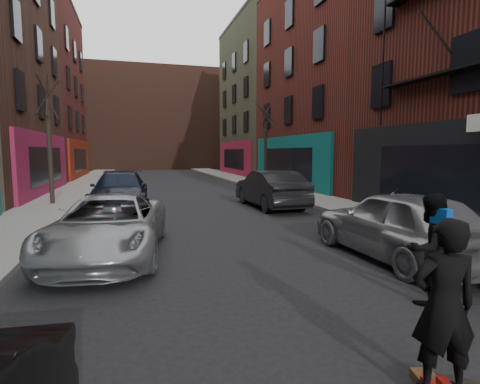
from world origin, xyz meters
TOP-DOWN VIEW (x-y plane):
  - sidewalk_left at (-6.25, 30.00)m, footprint 2.50×84.00m
  - sidewalk_right at (6.25, 30.00)m, footprint 2.50×84.00m
  - buildings_right at (13.50, 16.00)m, footprint 12.00×56.00m
  - building_far at (0.00, 56.00)m, footprint 40.00×10.00m
  - tree_left_far at (-6.20, 18.00)m, footprint 2.00×2.00m
  - tree_right_far at (6.20, 24.00)m, footprint 2.00×2.00m
  - parked_left_far at (-3.20, 8.64)m, footprint 3.06×5.48m
  - parked_left_end at (-3.20, 16.24)m, footprint 2.51×5.62m
  - parked_right_far at (3.20, 6.59)m, footprint 2.03×4.86m
  - parked_right_end at (3.20, 14.97)m, footprint 1.88×5.04m
  - skateboarder at (0.27, 2.29)m, footprint 0.73×0.57m
  - pedestrian at (1.97, 4.31)m, footprint 0.94×0.76m

SIDE VIEW (x-z plane):
  - sidewalk_left at x=-6.25m, z-range 0.00..0.13m
  - sidewalk_right at x=6.25m, z-range 0.00..0.13m
  - parked_left_far at x=-3.20m, z-range 0.00..1.45m
  - parked_left_end at x=-3.20m, z-range 0.00..1.60m
  - parked_right_far at x=3.20m, z-range 0.00..1.64m
  - parked_right_end at x=3.20m, z-range 0.00..1.64m
  - pedestrian at x=1.97m, z-range 0.01..1.82m
  - skateboarder at x=0.27m, z-range 0.10..1.85m
  - tree_left_far at x=-6.20m, z-range 0.13..6.63m
  - tree_right_far at x=6.20m, z-range 0.13..6.93m
  - building_far at x=0.00m, z-range 0.00..14.00m
  - buildings_right at x=13.50m, z-range 0.00..16.00m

